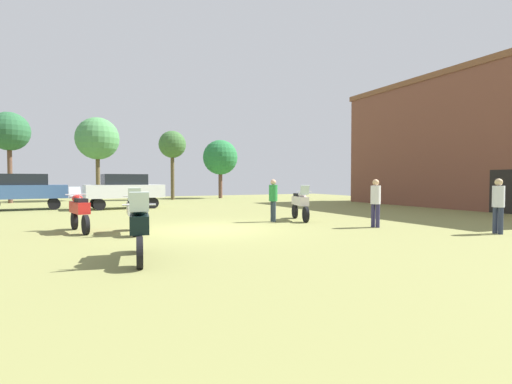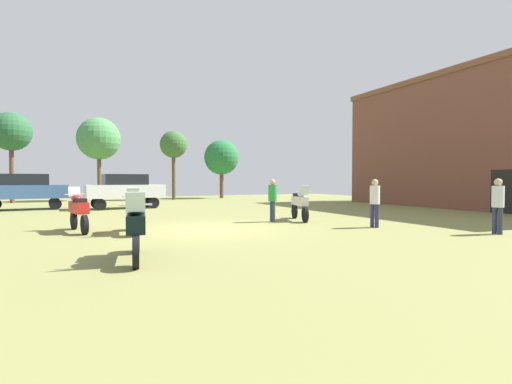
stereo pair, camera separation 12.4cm
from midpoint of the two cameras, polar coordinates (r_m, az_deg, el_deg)
ground_plane at (r=12.72m, az=-7.25°, el=-5.72°), size 44.00×52.00×0.02m
brick_building at (r=26.39m, az=31.14°, el=6.70°), size 6.12×16.90×8.06m
motorcycle_1 at (r=12.19m, az=-18.54°, el=-2.76°), size 0.62×2.06×1.44m
motorcycle_2 at (r=13.19m, az=-25.70°, el=-2.49°), size 0.73×2.12×1.44m
motorcycle_4 at (r=8.10m, az=-17.86°, el=-5.00°), size 0.66×2.21×1.44m
motorcycle_7 at (r=15.41m, az=6.57°, el=-1.67°), size 0.83×2.19×1.46m
car_2 at (r=24.34m, az=-32.17°, el=0.40°), size 4.43×2.13×2.00m
car_3 at (r=22.98m, az=-19.67°, el=0.51°), size 4.44×2.15×2.00m
person_1 at (r=13.65m, az=17.60°, el=-1.08°), size 0.44×0.44×1.69m
person_2 at (r=13.61m, az=32.92°, el=-1.25°), size 0.35×0.35×1.71m
person_3 at (r=14.77m, az=2.41°, el=-0.78°), size 0.36×0.36×1.69m
tree_1 at (r=34.44m, az=-5.59°, el=5.27°), size 3.18×3.18×5.34m
tree_3 at (r=32.74m, az=-23.24°, el=7.49°), size 3.37×3.37×6.68m
tree_4 at (r=32.32m, az=-33.73°, el=7.65°), size 2.76×2.76×6.54m
tree_5 at (r=32.37m, az=-12.81°, el=6.99°), size 2.28×2.28×5.81m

